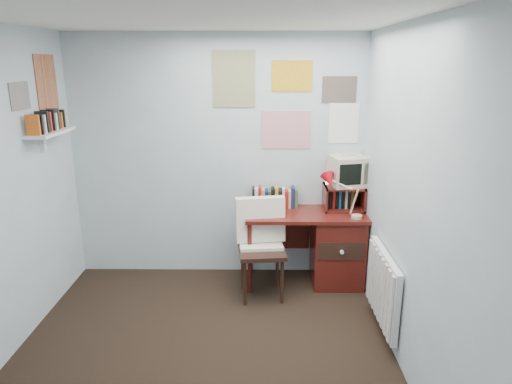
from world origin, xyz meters
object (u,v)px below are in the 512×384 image
tv_riser (343,197)px  radiator (383,287)px  desk (331,245)px  desk_lamp (358,199)px  wall_shelf (50,132)px  desk_chair (262,252)px  crt_tv (348,169)px

tv_riser → radiator: (0.17, -1.04, -0.47)m
desk → desk_lamp: 0.60m
desk → radiator: size_ratio=1.50×
desk_lamp → wall_shelf: (-2.78, -0.22, 0.67)m
desk → desk_lamp: bearing=-38.5°
desk_chair → radiator: desk_chair is taller
desk → wall_shelf: wall_shelf is taller
desk_lamp → radiator: 0.93m
tv_riser → desk_lamp: bearing=-72.6°
tv_riser → wall_shelf: size_ratio=0.65×
desk_chair → tv_riser: bearing=20.7°
desk_chair → desk: bearing=17.4°
crt_tv → wall_shelf: 2.81m
desk_lamp → radiator: bearing=-73.8°
desk → wall_shelf: (-2.57, -0.38, 1.21)m
crt_tv → tv_riser: bearing=-162.0°
tv_riser → desk: bearing=-137.0°
desk → crt_tv: (0.15, 0.13, 0.77)m
desk → wall_shelf: bearing=-171.6°
crt_tv → desk_lamp: bearing=-92.3°
desk_lamp → tv_riser: 0.29m
radiator → wall_shelf: wall_shelf is taller
desk_chair → crt_tv: size_ratio=2.70×
desk → desk_chair: desk_chair is taller
desk_chair → wall_shelf: size_ratio=1.50×
desk_lamp → tv_riser: desk_lamp is taller
desk → radiator: bearing=-72.8°
crt_tv → wall_shelf: wall_shelf is taller
desk_chair → wall_shelf: 2.19m
radiator → wall_shelf: size_ratio=1.29×
desk_chair → desk_lamp: desk_lamp is taller
tv_riser → wall_shelf: wall_shelf is taller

